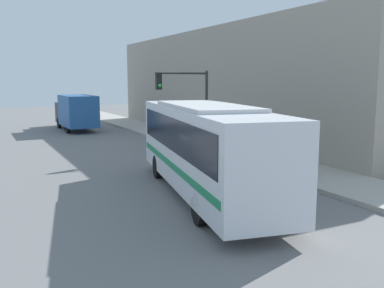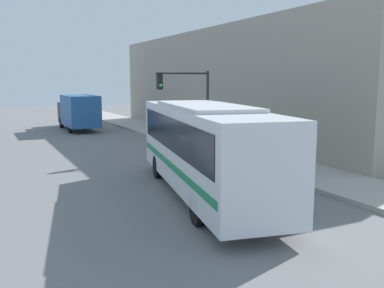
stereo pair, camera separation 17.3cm
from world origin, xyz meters
name	(u,v)px [view 2 (the right image)]	position (x,y,z in m)	size (l,w,h in m)	color
ground_plane	(222,214)	(0.00, 0.00, 0.00)	(120.00, 120.00, 0.00)	slate
sidewalk	(161,132)	(6.17, 20.00, 0.09)	(3.35, 70.00, 0.18)	#A8A399
building_facade	(234,84)	(10.85, 16.80, 3.91)	(6.00, 31.59, 7.81)	#9E9384
city_bus	(204,144)	(0.52, 2.20, 1.94)	(4.55, 11.10, 3.37)	silver
delivery_truck	(78,111)	(0.76, 25.07, 1.61)	(2.36, 6.71, 2.95)	#265999
fire_hydrant	(254,156)	(5.10, 5.67, 0.54)	(0.23, 0.31, 0.73)	gold
traffic_light_pole	(189,95)	(4.04, 10.65, 3.35)	(3.28, 0.35, 4.56)	#2D2D2D
parking_meter	(218,138)	(5.10, 9.12, 1.03)	(0.14, 0.14, 1.25)	#2D2D2D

